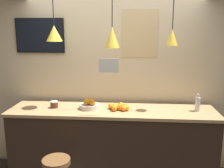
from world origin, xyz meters
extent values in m
cube|color=beige|center=(0.00, 1.11, 1.45)|extent=(8.00, 0.06, 2.90)
cube|color=black|center=(0.00, 0.68, 0.49)|extent=(2.75, 0.61, 0.99)
cube|color=tan|center=(0.00, 0.68, 1.01)|extent=(2.79, 0.65, 0.04)
cylinder|color=brown|center=(-0.59, 0.01, 0.60)|extent=(0.32, 0.32, 0.06)
cylinder|color=beige|center=(-0.31, 0.69, 1.06)|extent=(0.27, 0.27, 0.06)
sphere|color=orange|center=(-0.30, 0.68, 1.14)|extent=(0.09, 0.09, 0.09)
sphere|color=orange|center=(-0.26, 0.63, 1.13)|extent=(0.07, 0.07, 0.07)
sphere|color=orange|center=(-0.34, 0.65, 1.13)|extent=(0.07, 0.07, 0.07)
sphere|color=orange|center=(-0.34, 0.66, 1.13)|extent=(0.08, 0.08, 0.08)
sphere|color=orange|center=(0.11, 0.65, 1.07)|extent=(0.08, 0.08, 0.08)
sphere|color=orange|center=(0.00, 0.68, 1.06)|extent=(0.07, 0.07, 0.07)
sphere|color=orange|center=(0.10, 0.66, 1.07)|extent=(0.08, 0.08, 0.08)
sphere|color=orange|center=(0.03, 0.69, 1.06)|extent=(0.07, 0.07, 0.07)
sphere|color=orange|center=(0.04, 0.66, 1.07)|extent=(0.09, 0.09, 0.09)
sphere|color=orange|center=(0.16, 0.64, 1.07)|extent=(0.09, 0.09, 0.09)
sphere|color=orange|center=(-0.01, 0.70, 1.07)|extent=(0.08, 0.08, 0.08)
sphere|color=orange|center=(0.12, 0.73, 1.07)|extent=(0.09, 0.09, 0.09)
sphere|color=orange|center=(0.04, 0.60, 1.07)|extent=(0.08, 0.08, 0.08)
sphere|color=orange|center=(0.11, 0.64, 1.07)|extent=(0.07, 0.07, 0.07)
sphere|color=orange|center=(0.16, 0.61, 1.07)|extent=(0.08, 0.08, 0.08)
sphere|color=orange|center=(0.19, 0.63, 1.07)|extent=(0.08, 0.08, 0.08)
sphere|color=orange|center=(0.10, 0.74, 1.06)|extent=(0.07, 0.07, 0.07)
cylinder|color=silver|center=(1.13, 0.69, 1.12)|extent=(0.07, 0.07, 0.19)
cylinder|color=silver|center=(1.13, 0.69, 1.24)|extent=(0.03, 0.03, 0.05)
cylinder|color=#562D19|center=(-0.80, 0.69, 1.07)|extent=(0.10, 0.10, 0.08)
cylinder|color=white|center=(-0.80, 0.69, 1.12)|extent=(0.11, 0.11, 0.01)
cone|color=gold|center=(-0.76, 0.70, 2.04)|extent=(0.21, 0.21, 0.21)
sphere|color=#F9EFCC|center=(-0.76, 0.70, 1.95)|extent=(0.04, 0.04, 0.04)
cone|color=gold|center=(0.00, 0.70, 1.99)|extent=(0.19, 0.19, 0.26)
sphere|color=#F9EFCC|center=(0.00, 0.70, 1.87)|extent=(0.04, 0.04, 0.04)
cone|color=gold|center=(0.76, 0.70, 1.99)|extent=(0.15, 0.15, 0.20)
sphere|color=#F9EFCC|center=(0.76, 0.70, 1.91)|extent=(0.04, 0.04, 0.04)
cube|color=black|center=(-1.08, 1.06, 2.00)|extent=(0.71, 0.04, 0.50)
cube|color=black|center=(-1.08, 1.04, 2.00)|extent=(0.68, 0.01, 0.47)
cube|color=silver|center=(-0.02, 0.43, 1.66)|extent=(0.24, 0.01, 0.17)
cube|color=#DBBC84|center=(0.36, 1.08, 2.03)|extent=(0.51, 0.01, 0.67)
camera|label=1|loc=(0.25, -2.53, 2.07)|focal=40.00mm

